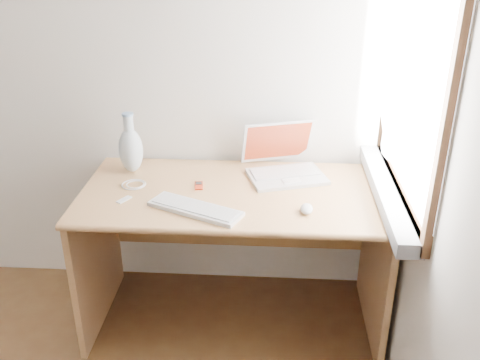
# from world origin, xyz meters

# --- Properties ---
(back_wall) EXTENTS (3.50, 0.04, 2.60)m
(back_wall) POSITION_xyz_m (0.00, 1.75, 1.30)
(back_wall) COLOR white
(back_wall) RESTS_ON floor
(window) EXTENTS (0.11, 0.99, 1.10)m
(window) POSITION_xyz_m (1.72, 1.30, 1.28)
(window) COLOR white
(window) RESTS_ON right_wall
(desk) EXTENTS (1.38, 0.69, 0.73)m
(desk) POSITION_xyz_m (1.03, 1.46, 0.52)
(desk) COLOR tan
(desk) RESTS_ON floor
(laptop) EXTENTS (0.41, 0.39, 0.24)m
(laptop) POSITION_xyz_m (1.27, 1.58, 0.78)
(laptop) COLOR silver
(laptop) RESTS_ON desk
(external_keyboard) EXTENTS (0.42, 0.28, 0.02)m
(external_keyboard) POSITION_xyz_m (0.88, 1.18, 0.74)
(external_keyboard) COLOR white
(external_keyboard) RESTS_ON desk
(mouse) EXTENTS (0.06, 0.09, 0.03)m
(mouse) POSITION_xyz_m (1.35, 1.20, 0.74)
(mouse) COLOR silver
(mouse) RESTS_ON desk
(ipod) EXTENTS (0.05, 0.09, 0.01)m
(ipod) POSITION_xyz_m (0.87, 1.42, 0.73)
(ipod) COLOR #AA240B
(ipod) RESTS_ON desk
(cable_coil) EXTENTS (0.12, 0.12, 0.01)m
(cable_coil) POSITION_xyz_m (0.56, 1.41, 0.73)
(cable_coil) COLOR white
(cable_coil) RESTS_ON desk
(remote) EXTENTS (0.06, 0.08, 0.01)m
(remote) POSITION_xyz_m (0.56, 1.26, 0.73)
(remote) COLOR white
(remote) RESTS_ON desk
(vase) EXTENTS (0.12, 0.12, 0.30)m
(vase) POSITION_xyz_m (0.52, 1.56, 0.85)
(vase) COLOR silver
(vase) RESTS_ON desk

